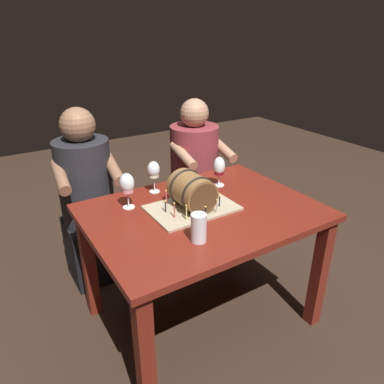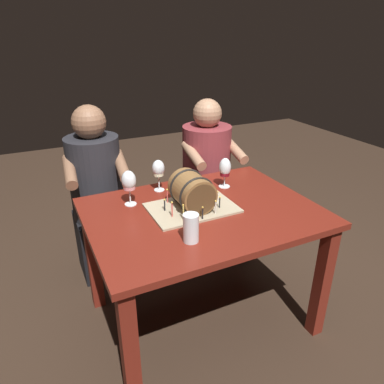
# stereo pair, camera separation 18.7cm
# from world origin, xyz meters

# --- Properties ---
(ground_plane) EXTENTS (8.00, 8.00, 0.00)m
(ground_plane) POSITION_xyz_m (0.00, 0.00, 0.00)
(ground_plane) COLOR #332319
(dining_table) EXTENTS (1.22, 0.90, 0.74)m
(dining_table) POSITION_xyz_m (0.00, 0.00, 0.63)
(dining_table) COLOR maroon
(dining_table) RESTS_ON ground
(barrel_cake) EXTENTS (0.46, 0.31, 0.21)m
(barrel_cake) POSITION_xyz_m (-0.04, 0.04, 0.83)
(barrel_cake) COLOR tan
(barrel_cake) RESTS_ON dining_table
(wine_glass_red) EXTENTS (0.07, 0.07, 0.18)m
(wine_glass_red) POSITION_xyz_m (0.26, 0.22, 0.86)
(wine_glass_red) COLOR white
(wine_glass_red) RESTS_ON dining_table
(wine_glass_rose) EXTENTS (0.08, 0.08, 0.20)m
(wine_glass_rose) POSITION_xyz_m (-0.33, 0.23, 0.88)
(wine_glass_rose) COLOR white
(wine_glass_rose) RESTS_ON dining_table
(wine_glass_white) EXTENTS (0.07, 0.07, 0.19)m
(wine_glass_white) POSITION_xyz_m (-0.12, 0.34, 0.88)
(wine_glass_white) COLOR white
(wine_glass_white) RESTS_ON dining_table
(beer_pint) EXTENTS (0.07, 0.07, 0.14)m
(beer_pint) POSITION_xyz_m (-0.19, -0.25, 0.81)
(beer_pint) COLOR white
(beer_pint) RESTS_ON dining_table
(person_seated_left) EXTENTS (0.41, 0.49, 1.21)m
(person_seated_left) POSITION_xyz_m (-0.42, 0.74, 0.57)
(person_seated_left) COLOR black
(person_seated_left) RESTS_ON ground
(person_seated_right) EXTENTS (0.41, 0.49, 1.18)m
(person_seated_right) POSITION_xyz_m (0.42, 0.74, 0.56)
(person_seated_right) COLOR #4C1B1E
(person_seated_right) RESTS_ON ground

